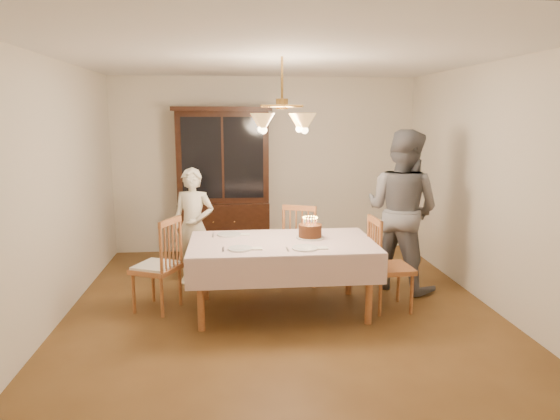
{
  "coord_description": "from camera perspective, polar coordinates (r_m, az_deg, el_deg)",
  "views": [
    {
      "loc": [
        -0.51,
        -4.98,
        2.04
      ],
      "look_at": [
        0.0,
        0.2,
        1.05
      ],
      "focal_mm": 32.0,
      "sensor_mm": 36.0,
      "label": 1
    }
  ],
  "objects": [
    {
      "name": "ground",
      "position": [
        5.4,
        0.21,
        -11.41
      ],
      "size": [
        5.0,
        5.0,
        0.0
      ],
      "primitive_type": "plane",
      "color": "#573819",
      "rests_on": "ground"
    },
    {
      "name": "room_shell",
      "position": [
        5.03,
        0.22,
        5.54
      ],
      "size": [
        5.0,
        5.0,
        5.0
      ],
      "color": "white",
      "rests_on": "ground"
    },
    {
      "name": "dining_table",
      "position": [
        5.18,
        0.22,
        -4.4
      ],
      "size": [
        1.9,
        1.1,
        0.76
      ],
      "color": "#99562C",
      "rests_on": "ground"
    },
    {
      "name": "china_hutch",
      "position": [
        7.3,
        -6.48,
        2.83
      ],
      "size": [
        1.38,
        0.54,
        2.16
      ],
      "color": "black",
      "rests_on": "ground"
    },
    {
      "name": "chair_far_side",
      "position": [
        6.14,
        2.58,
        -4.32
      ],
      "size": [
        0.56,
        0.55,
        1.0
      ],
      "color": "#99562C",
      "rests_on": "ground"
    },
    {
      "name": "chair_left_end",
      "position": [
        5.45,
        -13.87,
        -6.48
      ],
      "size": [
        0.57,
        0.58,
        1.0
      ],
      "color": "#99562C",
      "rests_on": "ground"
    },
    {
      "name": "chair_right_end",
      "position": [
        5.43,
        12.38,
        -6.59
      ],
      "size": [
        0.44,
        0.46,
        1.0
      ],
      "color": "#99562C",
      "rests_on": "ground"
    },
    {
      "name": "elderly_woman",
      "position": [
        6.12,
        -9.87,
        -1.91
      ],
      "size": [
        0.59,
        0.46,
        1.43
      ],
      "primitive_type": "imported",
      "rotation": [
        0.0,
        0.0,
        -0.26
      ],
      "color": "#F4ECCE",
      "rests_on": "ground"
    },
    {
      "name": "adult_in_grey",
      "position": [
        6.03,
        13.73,
        -0.03
      ],
      "size": [
        1.15,
        1.16,
        1.89
      ],
      "primitive_type": "imported",
      "rotation": [
        0.0,
        0.0,
        2.33
      ],
      "color": "slate",
      "rests_on": "ground"
    },
    {
      "name": "birthday_cake",
      "position": [
        5.3,
        3.46,
        -2.46
      ],
      "size": [
        0.3,
        0.3,
        0.23
      ],
      "color": "white",
      "rests_on": "dining_table"
    },
    {
      "name": "place_setting_near_left",
      "position": [
        4.87,
        -4.41,
        -4.42
      ],
      "size": [
        0.39,
        0.24,
        0.02
      ],
      "color": "white",
      "rests_on": "dining_table"
    },
    {
      "name": "place_setting_near_right",
      "position": [
        4.88,
        3.02,
        -4.37
      ],
      "size": [
        0.4,
        0.26,
        0.02
      ],
      "color": "white",
      "rests_on": "dining_table"
    },
    {
      "name": "place_setting_far_left",
      "position": [
        5.45,
        -5.7,
        -2.79
      ],
      "size": [
        0.41,
        0.26,
        0.02
      ],
      "color": "white",
      "rests_on": "dining_table"
    },
    {
      "name": "chandelier",
      "position": [
        5.01,
        0.23,
        10.05
      ],
      "size": [
        0.62,
        0.62,
        0.73
      ],
      "color": "#BF8C3F",
      "rests_on": "ground"
    }
  ]
}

